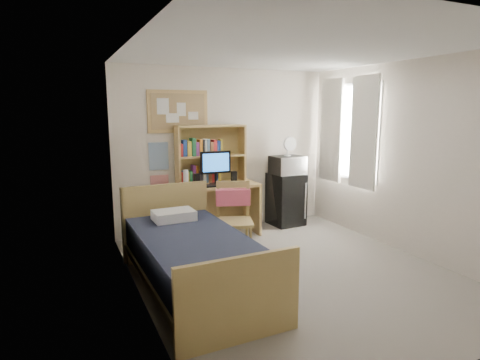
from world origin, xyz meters
name	(u,v)px	position (x,y,z in m)	size (l,w,h in m)	color
floor	(292,273)	(0.00, 0.00, -0.01)	(3.60, 4.20, 0.02)	gray
ceiling	(297,50)	(0.00, 0.00, 2.60)	(3.60, 4.20, 0.02)	silver
wall_back	(225,150)	(0.00, 2.10, 1.30)	(3.60, 0.04, 2.60)	silver
wall_front	(458,205)	(0.00, -2.10, 1.30)	(3.60, 0.04, 2.60)	silver
wall_left	(138,177)	(-1.80, 0.00, 1.30)	(0.04, 4.20, 2.60)	silver
wall_right	(408,158)	(1.80, 0.00, 1.30)	(0.04, 4.20, 2.60)	silver
window_unit	(348,132)	(1.75, 1.20, 1.60)	(0.10, 1.40, 1.70)	white
curtain_left	(364,133)	(1.72, 0.80, 1.60)	(0.04, 0.55, 1.70)	white
curtain_right	(331,131)	(1.72, 1.60, 1.60)	(0.04, 0.55, 1.70)	white
bulletin_board	(178,111)	(-0.78, 2.08, 1.92)	(0.94, 0.03, 0.64)	tan
poster_wave	(159,156)	(-1.10, 2.09, 1.25)	(0.30, 0.01, 0.42)	#26589A
poster_japan	(160,187)	(-1.10, 2.09, 0.78)	(0.28, 0.01, 0.36)	red
desk	(215,210)	(-0.33, 1.75, 0.41)	(1.32, 0.66, 0.82)	tan
desk_chair	(234,221)	(-0.46, 0.69, 0.51)	(0.51, 0.51, 1.02)	tan
mini_fridge	(286,199)	(1.00, 1.82, 0.44)	(0.52, 0.52, 0.88)	black
bed	(195,264)	(-1.23, 0.02, 0.30)	(1.10, 2.20, 0.61)	#191E2E
hutch	(211,154)	(-0.32, 1.90, 1.27)	(1.09, 0.28, 0.89)	tan
monitor	(216,168)	(-0.33, 1.69, 1.08)	(0.48, 0.04, 0.51)	black
keyboard	(219,185)	(-0.33, 1.55, 0.83)	(0.47, 0.15, 0.02)	black
speaker_left	(197,180)	(-0.63, 1.70, 0.91)	(0.08, 0.08, 0.18)	black
speaker_right	(234,177)	(-0.03, 1.68, 0.91)	(0.08, 0.08, 0.18)	black
water_bottle	(186,179)	(-0.81, 1.66, 0.95)	(0.08, 0.08, 0.26)	white
hoodie	(233,197)	(-0.40, 0.88, 0.79)	(0.46, 0.14, 0.22)	#DF546F
microwave	(287,165)	(1.00, 1.80, 1.03)	(0.52, 0.39, 0.30)	silver
desk_fan	(288,147)	(1.00, 1.80, 1.33)	(0.23, 0.23, 0.29)	white
pillow	(174,215)	(-1.25, 0.77, 0.66)	(0.50, 0.35, 0.12)	white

